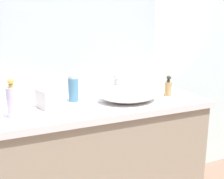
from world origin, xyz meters
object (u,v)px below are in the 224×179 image
at_px(sink_basin, 129,93).
at_px(lotion_bottle, 168,87).
at_px(perfume_bottle, 73,89).
at_px(soap_dispenser, 12,101).
at_px(tissue_box, 51,97).

height_order(sink_basin, lotion_bottle, lotion_bottle).
bearing_deg(perfume_bottle, soap_dispenser, -154.33).
bearing_deg(sink_basin, tissue_box, 174.05).
bearing_deg(sink_basin, lotion_bottle, 0.77).
distance_m(lotion_bottle, perfume_bottle, 0.65).
distance_m(sink_basin, soap_dispenser, 0.71).
relative_size(sink_basin, soap_dispenser, 1.86).
bearing_deg(lotion_bottle, perfume_bottle, 169.04).
bearing_deg(tissue_box, lotion_bottle, -3.36).
xyz_separation_m(sink_basin, soap_dispenser, (-0.71, -0.05, 0.04)).
height_order(soap_dispenser, perfume_bottle, soap_dispenser).
relative_size(soap_dispenser, perfume_bottle, 1.25).
distance_m(soap_dispenser, tissue_box, 0.24).
xyz_separation_m(sink_basin, tissue_box, (-0.49, 0.05, 0.02)).
distance_m(soap_dispenser, lotion_bottle, 1.02).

